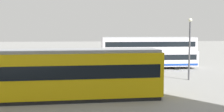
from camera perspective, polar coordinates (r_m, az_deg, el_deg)
name	(u,v)px	position (r m, az deg, el deg)	size (l,w,h in m)	color
ground_plane	(114,71)	(31.49, 0.41, -3.23)	(160.00, 160.00, 0.00)	gray
double_decker_bus	(149,53)	(33.83, 7.62, 0.72)	(11.84, 2.69, 3.86)	silver
tram_yellow	(65,74)	(19.01, -9.70, -3.64)	(13.25, 3.29, 3.44)	#E5B70C
pedestrian_near_railing	(75,69)	(26.58, -7.63, -2.69)	(0.44, 0.44, 1.75)	#33384C
pedestrian_railing	(95,73)	(25.60, -3.54, -3.58)	(8.87, 0.10, 1.08)	gray
info_sign	(62,64)	(26.26, -10.45, -1.65)	(1.06, 0.36, 2.25)	slate
street_lamp	(190,44)	(26.81, 15.85, 2.52)	(0.36, 0.36, 5.85)	#4C4C51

